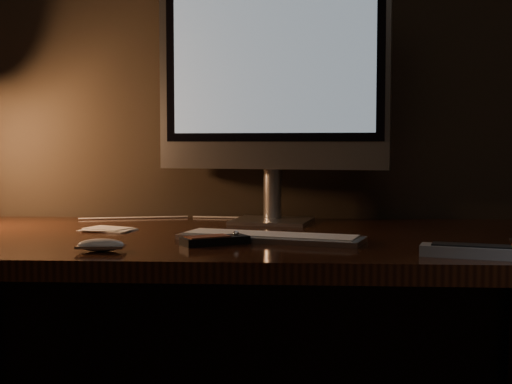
# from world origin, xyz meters

# --- Properties ---
(desk) EXTENTS (1.60, 0.75, 0.75)m
(desk) POSITION_xyz_m (0.00, 1.93, 0.62)
(desk) COLOR black
(desk) RESTS_ON ground
(monitor) EXTENTS (0.61, 0.22, 0.65)m
(monitor) POSITION_xyz_m (0.08, 2.11, 1.13)
(monitor) COLOR silver
(monitor) RESTS_ON desk
(keyboard) EXTENTS (0.42, 0.22, 0.02)m
(keyboard) POSITION_xyz_m (0.09, 1.77, 0.76)
(keyboard) COLOR silver
(keyboard) RESTS_ON desk
(mouse) EXTENTS (0.10, 0.05, 0.02)m
(mouse) POSITION_xyz_m (-0.24, 1.59, 0.76)
(mouse) COLOR white
(mouse) RESTS_ON desk
(media_remote) EXTENTS (0.15, 0.12, 0.03)m
(media_remote) POSITION_xyz_m (-0.02, 1.70, 0.76)
(media_remote) COLOR black
(media_remote) RESTS_ON desk
(tv_remote) EXTENTS (0.22, 0.11, 0.03)m
(tv_remote) POSITION_xyz_m (0.49, 1.56, 0.76)
(tv_remote) COLOR gray
(tv_remote) RESTS_ON desk
(papers) EXTENTS (0.14, 0.12, 0.01)m
(papers) POSITION_xyz_m (-0.31, 1.92, 0.75)
(papers) COLOR white
(papers) RESTS_ON desk
(cable) EXTENTS (0.59, 0.03, 0.01)m
(cable) POSITION_xyz_m (-0.16, 2.19, 0.75)
(cable) COLOR white
(cable) RESTS_ON desk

